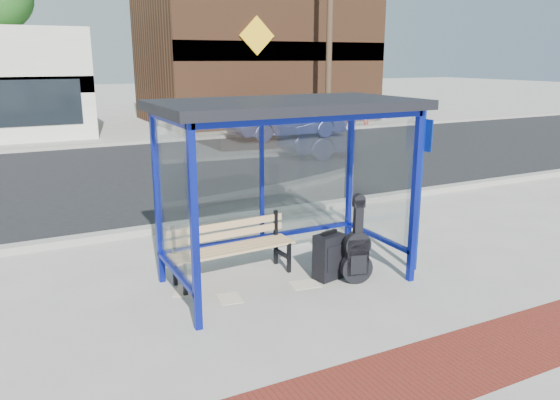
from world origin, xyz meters
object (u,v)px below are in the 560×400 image
parked_car (287,118)px  fire_hydrant (366,117)px  bench (231,245)px  backpack (360,258)px  suitcase (329,257)px  guitar_bag (357,253)px

parked_car → fire_hydrant: 5.07m
bench → fire_hydrant: bench is taller
backpack → parked_car: parked_car is taller
backpack → parked_car: (5.30, 12.25, 0.54)m
parked_car → fire_hydrant: bearing=-73.3°
bench → suitcase: (1.15, -0.66, -0.14)m
guitar_bag → suitcase: 0.40m
bench → fire_hydrant: (11.78, 13.22, -0.04)m
guitar_bag → suitcase: bearing=147.4°
guitar_bag → fire_hydrant: guitar_bag is taller
suitcase → fire_hydrant: (10.63, 13.88, 0.10)m
bench → fire_hydrant: bearing=45.3°
fire_hydrant → backpack: bearing=-126.1°
suitcase → parked_car: parked_car is taller
fire_hydrant → bench: bearing=-131.7°
bench → backpack: 1.82m
guitar_bag → backpack: (0.28, 0.32, -0.24)m
guitar_bag → fire_hydrant: (10.37, 14.16, 0.00)m
suitcase → guitar_bag: bearing=-60.5°
guitar_bag → fire_hydrant: bearing=68.8°
suitcase → bench: bearing=137.5°
backpack → bench: bearing=145.6°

